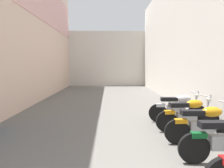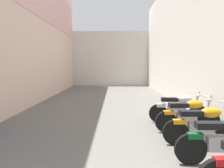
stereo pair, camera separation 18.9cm
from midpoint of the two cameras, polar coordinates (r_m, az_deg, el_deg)
ground_plane at (r=7.67m, az=-2.86°, el=-8.94°), size 34.71×34.71×0.00m
building_left at (r=10.31m, az=-23.45°, el=15.48°), size 0.45×18.71×7.51m
building_right at (r=10.09m, az=18.64°, el=13.03°), size 0.45×18.71×6.59m
building_far_end at (r=19.80m, az=-1.68°, el=6.79°), size 9.71×2.00×4.83m
motorcycle_fourth at (r=5.45m, az=22.74°, el=-9.82°), size 1.85×0.58×1.04m
motorcycle_fifth at (r=6.34m, az=19.14°, el=-7.61°), size 1.85×0.58×1.04m
motorcycle_sixth at (r=7.19m, az=16.63°, el=-6.04°), size 1.85×0.58×1.04m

